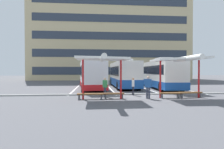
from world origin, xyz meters
TOP-DOWN VIEW (x-y plane):
  - ground_plane at (0.00, 0.00)m, footprint 160.00×160.00m
  - terminal_building at (0.02, 36.01)m, footprint 38.63×16.05m
  - coach_bus_0 at (-4.44, 7.49)m, footprint 3.51×11.62m
  - coach_bus_1 at (-0.23, 8.67)m, footprint 2.74×10.68m
  - coach_bus_2 at (4.03, 6.90)m, footprint 2.79×11.31m
  - lane_stripe_0 at (-6.31, 7.31)m, footprint 0.16×14.00m
  - lane_stripe_1 at (-2.10, 7.31)m, footprint 0.16×14.00m
  - lane_stripe_2 at (2.10, 7.31)m, footprint 0.16×14.00m
  - lane_stripe_3 at (6.31, 7.31)m, footprint 0.16×14.00m
  - waiting_shelter_0 at (-3.44, -2.04)m, footprint 3.89×4.69m
  - bench_0 at (-4.34, -1.76)m, footprint 1.98×0.48m
  - bench_1 at (-2.54, -1.64)m, footprint 1.62×0.50m
  - waiting_shelter_1 at (2.79, -1.80)m, footprint 4.20×4.58m
  - bench_2 at (1.89, -1.73)m, footprint 1.62×0.53m
  - bench_3 at (3.69, -1.50)m, footprint 2.00×0.67m
  - platform_kerb at (0.00, 0.73)m, footprint 44.00×0.24m
  - waiting_passenger_0 at (0.13, -1.78)m, footprint 0.54×0.47m
  - waiting_passenger_1 at (-0.60, 0.44)m, footprint 0.32×0.48m
  - waiting_passenger_2 at (-3.15, -0.42)m, footprint 0.39×0.51m

SIDE VIEW (x-z plane):
  - ground_plane at x=0.00m, z-range 0.00..0.00m
  - lane_stripe_0 at x=-6.31m, z-range 0.00..0.01m
  - lane_stripe_1 at x=-2.10m, z-range 0.00..0.01m
  - lane_stripe_2 at x=2.10m, z-range 0.00..0.01m
  - lane_stripe_3 at x=6.31m, z-range 0.00..0.01m
  - platform_kerb at x=0.00m, z-range 0.00..0.12m
  - bench_2 at x=1.89m, z-range 0.11..0.56m
  - bench_1 at x=-2.54m, z-range 0.11..0.56m
  - bench_3 at x=3.69m, z-range 0.12..0.57m
  - bench_0 at x=-4.34m, z-range 0.12..0.57m
  - waiting_passenger_1 at x=-0.60m, z-range 0.10..1.65m
  - waiting_passenger_2 at x=-3.15m, z-range 0.11..1.70m
  - waiting_passenger_0 at x=0.13m, z-range 0.15..1.90m
  - coach_bus_1 at x=-0.23m, z-range -0.15..3.45m
  - coach_bus_2 at x=4.03m, z-range -0.13..3.54m
  - coach_bus_0 at x=-4.44m, z-range -0.10..3.53m
  - waiting_shelter_0 at x=-3.44m, z-range 1.38..4.61m
  - waiting_shelter_1 at x=2.79m, z-range 1.37..4.66m
  - terminal_building at x=0.02m, z-range -1.37..21.42m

